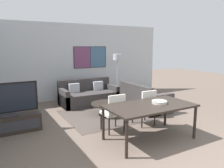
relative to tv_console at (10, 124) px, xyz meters
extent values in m
plane|color=brown|center=(2.49, -2.82, -0.20)|extent=(24.00, 24.00, 0.00)
cube|color=silver|center=(2.49, 2.60, 1.20)|extent=(7.53, 0.06, 2.80)
cube|color=#2D2D33|center=(3.14, 2.56, 1.35)|extent=(1.37, 0.01, 0.83)
cube|color=#753D66|center=(2.81, 2.56, 1.35)|extent=(0.64, 0.02, 0.79)
cube|color=#426684|center=(3.48, 2.56, 1.35)|extent=(0.64, 0.02, 0.79)
cube|color=#473D38|center=(2.59, 0.13, -0.20)|extent=(2.46, 2.17, 0.01)
cube|color=black|center=(0.00, 0.00, 0.00)|extent=(1.34, 0.39, 0.41)
cube|color=#2D2D33|center=(0.00, -0.20, 0.00)|extent=(1.23, 0.01, 0.23)
cube|color=#2D2D33|center=(0.00, 0.00, 0.23)|extent=(0.36, 0.20, 0.05)
cube|color=#2D2D33|center=(0.00, 0.00, 0.29)|extent=(0.06, 0.03, 0.08)
cube|color=black|center=(0.00, 0.00, 0.62)|extent=(1.27, 0.04, 0.69)
cube|color=black|center=(0.00, -0.02, 0.62)|extent=(1.18, 0.01, 0.62)
cube|color=#383333|center=(2.59, 1.48, 0.01)|extent=(1.92, 0.95, 0.42)
cube|color=#383333|center=(2.59, 1.88, 0.21)|extent=(1.92, 0.16, 0.83)
cube|color=#383333|center=(1.70, 1.48, 0.10)|extent=(0.14, 0.95, 0.60)
cube|color=#383333|center=(3.49, 1.48, 0.10)|extent=(0.14, 0.95, 0.60)
cube|color=#B2B7C1|center=(2.14, 1.70, 0.37)|extent=(0.36, 0.12, 0.30)
cube|color=#B2B7C1|center=(3.05, 1.70, 0.37)|extent=(0.36, 0.12, 0.30)
cube|color=#383333|center=(3.90, 0.03, 0.01)|extent=(0.95, 1.55, 0.42)
cube|color=#383333|center=(3.51, 0.03, 0.21)|extent=(0.16, 1.55, 0.83)
cube|color=#383333|center=(3.90, -0.67, 0.10)|extent=(0.95, 0.14, 0.60)
cube|color=#383333|center=(3.90, 0.74, 0.10)|extent=(0.95, 0.14, 0.60)
cube|color=#B2B7C1|center=(3.69, -0.32, 0.37)|extent=(0.12, 0.36, 0.30)
cylinder|color=black|center=(2.59, 0.13, -0.19)|extent=(0.43, 0.43, 0.03)
cylinder|color=black|center=(2.59, 0.13, -0.05)|extent=(0.17, 0.17, 0.30)
cylinder|color=black|center=(2.59, 0.13, 0.12)|extent=(0.96, 0.96, 0.04)
cube|color=black|center=(2.56, -1.82, 0.53)|extent=(1.86, 1.02, 0.04)
cylinder|color=black|center=(1.69, -2.27, 0.15)|extent=(0.06, 0.06, 0.72)
cylinder|color=black|center=(3.43, -2.27, 0.15)|extent=(0.06, 0.06, 0.72)
cylinder|color=black|center=(1.69, -1.37, 0.15)|extent=(0.06, 0.06, 0.72)
cylinder|color=black|center=(3.43, -1.37, 0.15)|extent=(0.06, 0.06, 0.72)
cube|color=beige|center=(2.11, -1.04, 0.23)|extent=(0.46, 0.46, 0.06)
cube|color=beige|center=(2.11, -1.24, 0.48)|extent=(0.42, 0.05, 0.44)
cylinder|color=black|center=(1.91, -1.24, 0.00)|extent=(0.04, 0.04, 0.40)
cylinder|color=black|center=(2.31, -1.24, 0.00)|extent=(0.04, 0.04, 0.40)
cylinder|color=black|center=(1.91, -0.84, 0.00)|extent=(0.04, 0.04, 0.40)
cylinder|color=black|center=(2.31, -0.84, 0.00)|extent=(0.04, 0.04, 0.40)
cube|color=beige|center=(3.02, -1.03, 0.23)|extent=(0.46, 0.46, 0.06)
cube|color=beige|center=(3.02, -1.23, 0.48)|extent=(0.42, 0.05, 0.44)
cylinder|color=black|center=(2.82, -1.23, 0.00)|extent=(0.04, 0.04, 0.40)
cylinder|color=black|center=(3.22, -1.23, 0.00)|extent=(0.04, 0.04, 0.40)
cylinder|color=black|center=(2.82, -0.83, 0.00)|extent=(0.04, 0.04, 0.40)
cylinder|color=black|center=(3.22, -0.83, 0.00)|extent=(0.04, 0.04, 0.40)
cylinder|color=#B7B2A8|center=(2.81, -1.83, 0.58)|extent=(0.32, 0.32, 0.06)
torus|color=#B7B2A8|center=(2.81, -1.83, 0.60)|extent=(0.32, 0.32, 0.02)
cylinder|color=#2D2D33|center=(3.84, 1.67, -0.19)|extent=(0.28, 0.28, 0.02)
cylinder|color=#B7B7BC|center=(3.84, 1.67, 0.54)|extent=(0.03, 0.03, 1.44)
cylinder|color=#B2B7C1|center=(3.84, 1.67, 1.37)|extent=(0.33, 0.33, 0.22)
camera|label=1|loc=(-0.30, -5.29, 1.76)|focal=35.00mm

